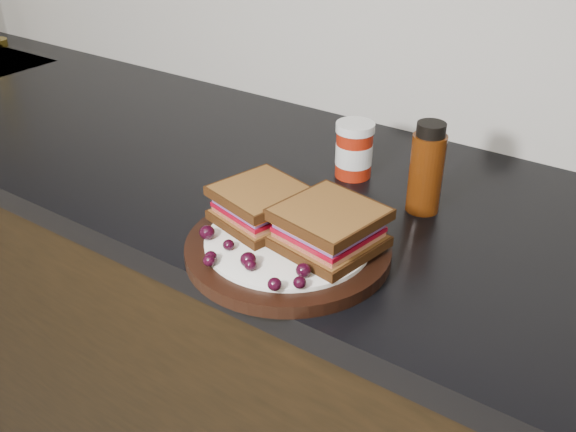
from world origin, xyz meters
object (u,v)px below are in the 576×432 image
at_px(plate, 288,248).
at_px(oil_bottle, 427,168).
at_px(sandwich_left, 261,205).
at_px(condiment_jar, 354,150).

height_order(plate, oil_bottle, oil_bottle).
bearing_deg(plate, sandwich_left, 162.52).
bearing_deg(condiment_jar, oil_bottle, -15.64).
bearing_deg(condiment_jar, sandwich_left, -92.63).
bearing_deg(oil_bottle, condiment_jar, 164.36).
height_order(sandwich_left, condiment_jar, condiment_jar).
bearing_deg(plate, oil_bottle, 66.03).
bearing_deg(sandwich_left, plate, -3.13).
relative_size(plate, oil_bottle, 1.98).
bearing_deg(plate, condiment_jar, 100.46).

